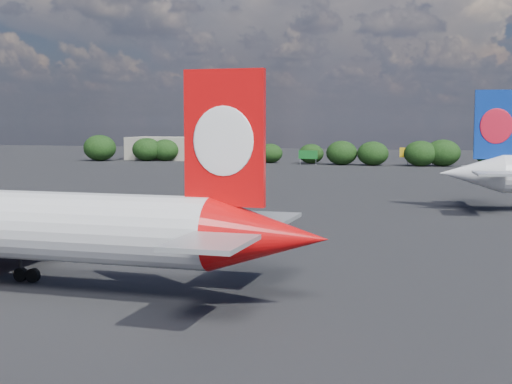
% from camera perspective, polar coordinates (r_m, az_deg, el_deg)
% --- Properties ---
extents(ground, '(500.00, 500.00, 0.00)m').
position_cam_1_polar(ground, '(106.57, -0.55, -1.60)').
color(ground, black).
rests_on(ground, ground).
extents(terminal_building, '(42.00, 16.00, 8.00)m').
position_cam_1_polar(terminal_building, '(252.37, -5.44, 3.48)').
color(terminal_building, gray).
rests_on(terminal_building, ground).
extents(highway_sign, '(6.00, 0.30, 4.50)m').
position_cam_1_polar(highway_sign, '(222.66, 4.19, 2.98)').
color(highway_sign, '#125C1F').
rests_on(highway_sign, ground).
extents(billboard_yellow, '(5.00, 0.30, 5.50)m').
position_cam_1_polar(billboard_yellow, '(223.77, 12.06, 3.07)').
color(billboard_yellow, gold).
rests_on(billboard_yellow, ground).
extents(horizon_treeline, '(207.00, 15.72, 9.30)m').
position_cam_1_polar(horizon_treeline, '(222.86, 10.30, 3.13)').
color(horizon_treeline, black).
rests_on(horizon_treeline, ground).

